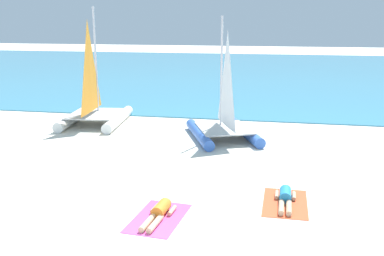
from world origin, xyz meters
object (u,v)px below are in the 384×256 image
at_px(sailboat_white, 95,107).
at_px(sunbather_center_left, 159,212).
at_px(towel_center_right, 285,203).
at_px(sunbather_center_right, 285,197).
at_px(towel_center_left, 158,218).
at_px(sailboat_blue, 224,121).

relative_size(sailboat_white, sunbather_center_left, 3.24).
height_order(towel_center_right, sunbather_center_right, sunbather_center_right).
distance_m(towel_center_left, towel_center_right, 3.28).
xyz_separation_m(sailboat_white, sunbather_center_left, (5.34, -8.79, -0.62)).
bearing_deg(sailboat_white, sunbather_center_left, -64.65).
distance_m(sailboat_white, sunbather_center_right, 11.05).
height_order(sunbather_center_left, towel_center_right, sunbather_center_left).
distance_m(towel_center_right, sunbather_center_right, 0.14).
xyz_separation_m(sailboat_blue, towel_center_left, (-0.58, -7.45, -0.69)).
relative_size(sailboat_blue, sunbather_center_right, 3.00).
bearing_deg(towel_center_left, sailboat_blue, 85.58).
xyz_separation_m(sailboat_white, towel_center_left, (5.34, -8.86, -0.75)).
distance_m(sailboat_white, towel_center_left, 10.37).
bearing_deg(sunbather_center_left, sailboat_white, 126.30).
xyz_separation_m(towel_center_right, sunbather_center_right, (0.00, 0.07, 0.13)).
bearing_deg(sailboat_blue, sunbather_center_right, -90.05).
xyz_separation_m(sunbather_center_left, sunbather_center_right, (2.92, 1.48, 0.00)).
relative_size(sailboat_blue, sailboat_white, 0.92).
relative_size(towel_center_left, sunbather_center_right, 1.22).
bearing_deg(sailboat_white, towel_center_left, -64.87).
bearing_deg(towel_center_left, sailboat_white, 121.07).
height_order(sailboat_blue, sunbather_center_left, sailboat_blue).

